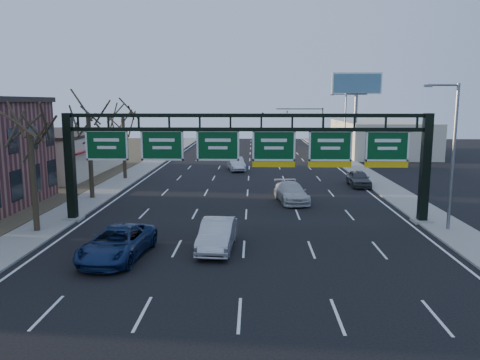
{
  "coord_description": "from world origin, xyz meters",
  "views": [
    {
      "loc": [
        0.5,
        -22.49,
        7.9
      ],
      "look_at": [
        -0.31,
        5.66,
        3.2
      ],
      "focal_mm": 35.0,
      "sensor_mm": 36.0,
      "label": 1
    }
  ],
  "objects_px": {
    "sign_gantry": "(248,153)",
    "car_silver_sedan": "(217,235)",
    "car_blue_suv": "(117,243)",
    "car_white_wagon": "(291,192)"
  },
  "relations": [
    {
      "from": "car_blue_suv",
      "to": "car_white_wagon",
      "type": "bearing_deg",
      "value": 60.75
    },
    {
      "from": "sign_gantry",
      "to": "car_white_wagon",
      "type": "relative_size",
      "value": 4.7
    },
    {
      "from": "sign_gantry",
      "to": "car_silver_sedan",
      "type": "relative_size",
      "value": 5.02
    },
    {
      "from": "car_blue_suv",
      "to": "car_white_wagon",
      "type": "xyz_separation_m",
      "value": [
        9.97,
        13.99,
        -0.04
      ]
    },
    {
      "from": "sign_gantry",
      "to": "car_silver_sedan",
      "type": "height_order",
      "value": "sign_gantry"
    },
    {
      "from": "car_silver_sedan",
      "to": "sign_gantry",
      "type": "bearing_deg",
      "value": 78.69
    },
    {
      "from": "sign_gantry",
      "to": "car_white_wagon",
      "type": "xyz_separation_m",
      "value": [
        3.39,
        6.31,
        -3.87
      ]
    },
    {
      "from": "car_silver_sedan",
      "to": "car_white_wagon",
      "type": "bearing_deg",
      "value": 71.53
    },
    {
      "from": "car_silver_sedan",
      "to": "car_white_wagon",
      "type": "distance_m",
      "value": 13.33
    },
    {
      "from": "car_blue_suv",
      "to": "car_silver_sedan",
      "type": "xyz_separation_m",
      "value": [
        4.98,
        1.63,
        0.01
      ]
    }
  ]
}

